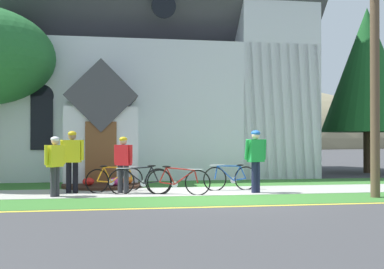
# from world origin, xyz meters

# --- Properties ---
(ground) EXTENTS (140.00, 140.00, 0.00)m
(ground) POSITION_xyz_m (0.00, 4.00, 0.00)
(ground) COLOR #3D3D3F
(sidewalk_slab) EXTENTS (32.00, 2.27, 0.01)m
(sidewalk_slab) POSITION_xyz_m (-0.97, 1.89, 0.01)
(sidewalk_slab) COLOR #A8A59E
(sidewalk_slab) RESTS_ON ground
(grass_verge) EXTENTS (32.00, 1.95, 0.01)m
(grass_verge) POSITION_xyz_m (-0.97, -0.22, 0.00)
(grass_verge) COLOR #38722D
(grass_verge) RESTS_ON ground
(church_lawn) EXTENTS (24.00, 2.43, 0.01)m
(church_lawn) POSITION_xyz_m (-0.97, 4.24, 0.00)
(church_lawn) COLOR #38722D
(church_lawn) RESTS_ON ground
(curb_paint_stripe) EXTENTS (28.00, 0.16, 0.01)m
(curb_paint_stripe) POSITION_xyz_m (-0.97, -1.35, 0.00)
(curb_paint_stripe) COLOR yellow
(curb_paint_stripe) RESTS_ON ground
(church_building) EXTENTS (12.74, 10.70, 14.00)m
(church_building) POSITION_xyz_m (-0.49, 9.52, 4.91)
(church_building) COLOR silver
(church_building) RESTS_ON ground
(church_sign) EXTENTS (2.11, 0.21, 1.85)m
(church_sign) POSITION_xyz_m (-3.10, 4.19, 1.22)
(church_sign) COLOR #474C56
(church_sign) RESTS_ON ground
(flower_bed) EXTENTS (2.60, 2.60, 0.34)m
(flower_bed) POSITION_xyz_m (-3.10, 3.65, 0.08)
(flower_bed) COLOR #382319
(flower_bed) RESTS_ON ground
(bicycle_black) EXTENTS (1.70, 0.23, 0.79)m
(bicycle_black) POSITION_xyz_m (0.69, 2.00, 0.37)
(bicycle_black) COLOR black
(bicycle_black) RESTS_ON ground
(bicycle_white) EXTENTS (1.66, 0.70, 0.80)m
(bicycle_white) POSITION_xyz_m (-2.74, 2.15, 0.36)
(bicycle_white) COLOR black
(bicycle_white) RESTS_ON ground
(bicycle_red) EXTENTS (1.71, 0.57, 0.81)m
(bicycle_red) POSITION_xyz_m (-1.01, 1.11, 0.37)
(bicycle_red) COLOR black
(bicycle_red) RESTS_ON ground
(bicycle_orange) EXTENTS (1.75, 0.11, 0.83)m
(bicycle_orange) POSITION_xyz_m (-2.04, 1.41, 0.38)
(bicycle_orange) COLOR black
(bicycle_orange) RESTS_ON ground
(cyclist_in_orange_jersey) EXTENTS (0.66, 0.34, 1.76)m
(cyclist_in_orange_jersey) POSITION_xyz_m (-3.92, 1.97, 1.05)
(cyclist_in_orange_jersey) COLOR black
(cyclist_in_orange_jersey) RESTS_ON ground
(cyclist_in_yellow_jersey) EXTENTS (0.51, 0.51, 1.60)m
(cyclist_in_yellow_jersey) POSITION_xyz_m (-2.50, 1.68, 0.92)
(cyclist_in_yellow_jersey) COLOR #2D2D33
(cyclist_in_yellow_jersey) RESTS_ON ground
(cyclist_in_red_jersey) EXTENTS (0.49, 0.51, 1.60)m
(cyclist_in_red_jersey) POSITION_xyz_m (-4.30, 1.18, 0.93)
(cyclist_in_red_jersey) COLOR #2D2D33
(cyclist_in_red_jersey) RESTS_ON ground
(cyclist_in_white_jersey) EXTENTS (0.67, 0.40, 1.78)m
(cyclist_in_white_jersey) POSITION_xyz_m (1.22, 1.20, 1.06)
(cyclist_in_white_jersey) COLOR #191E38
(cyclist_in_white_jersey) RESTS_ON ground
(utility_pole) EXTENTS (3.12, 0.28, 8.42)m
(utility_pole) POSITION_xyz_m (3.92, -0.29, 4.67)
(utility_pole) COLOR brown
(utility_pole) RESTS_ON ground
(roadside_conifer) EXTENTS (4.13, 4.13, 7.53)m
(roadside_conifer) POSITION_xyz_m (8.61, 8.19, 4.68)
(roadside_conifer) COLOR #3D2D1E
(roadside_conifer) RESTS_ON ground
(distant_hill) EXTENTS (97.52, 50.07, 25.00)m
(distant_hill) POSITION_xyz_m (8.28, 76.39, 0.00)
(distant_hill) COLOR #847A5B
(distant_hill) RESTS_ON ground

